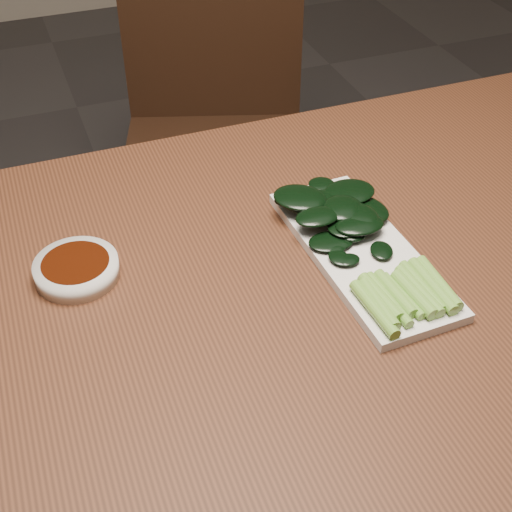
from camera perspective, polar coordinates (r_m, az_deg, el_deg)
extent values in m
cube|color=#442313|center=(0.94, -0.37, -3.36)|extent=(1.40, 0.80, 0.04)
cylinder|color=#442313|center=(1.66, 16.49, 0.33)|extent=(0.05, 0.05, 0.71)
cube|color=black|center=(1.76, -3.26, 7.63)|extent=(0.56, 0.56, 0.04)
cylinder|color=black|center=(1.76, -9.26, -2.15)|extent=(0.04, 0.04, 0.41)
cylinder|color=black|center=(1.75, 3.25, -1.84)|extent=(0.04, 0.04, 0.41)
cylinder|color=black|center=(2.06, -8.36, 5.03)|extent=(0.04, 0.04, 0.41)
cylinder|color=black|center=(2.05, 2.36, 5.32)|extent=(0.04, 0.04, 0.41)
cube|color=black|center=(1.83, -3.53, 17.40)|extent=(0.43, 0.17, 0.44)
cylinder|color=silver|center=(0.96, -14.15, -1.04)|extent=(0.11, 0.11, 0.02)
cylinder|color=#351104|center=(0.95, -14.26, -0.56)|extent=(0.09, 0.09, 0.00)
cube|color=silver|center=(0.98, 8.45, 0.27)|extent=(0.14, 0.33, 0.01)
cylinder|color=#6DA338|center=(0.87, 9.43, -4.20)|extent=(0.02, 0.10, 0.02)
cylinder|color=#6DA338|center=(0.88, 9.80, -3.86)|extent=(0.02, 0.08, 0.02)
cylinder|color=#6DA338|center=(0.89, 9.93, -3.27)|extent=(0.02, 0.08, 0.02)
cylinder|color=#6DA338|center=(0.89, 10.56, -3.42)|extent=(0.02, 0.10, 0.01)
cylinder|color=#6DA338|center=(0.90, 11.08, -2.95)|extent=(0.02, 0.08, 0.02)
cylinder|color=#6DA338|center=(0.90, 11.64, -3.13)|extent=(0.02, 0.08, 0.01)
cylinder|color=#6DA338|center=(0.90, 12.53, -3.01)|extent=(0.02, 0.08, 0.02)
cylinder|color=#6DA338|center=(0.91, 12.92, -2.71)|extent=(0.02, 0.09, 0.02)
cylinder|color=#6DA338|center=(0.92, 13.15, -2.38)|extent=(0.02, 0.09, 0.01)
cylinder|color=#6DA338|center=(0.92, 13.92, -2.32)|extent=(0.02, 0.10, 0.02)
cylinder|color=#6DA338|center=(0.93, 14.40, -2.11)|extent=(0.02, 0.09, 0.02)
ellipsoid|color=black|center=(1.03, 8.57, 3.83)|extent=(0.09, 0.10, 0.01)
ellipsoid|color=black|center=(1.06, 5.26, 5.76)|extent=(0.05, 0.05, 0.01)
ellipsoid|color=black|center=(0.97, 6.06, 1.20)|extent=(0.07, 0.05, 0.01)
ellipsoid|color=black|center=(1.06, 6.91, 5.15)|extent=(0.05, 0.05, 0.01)
ellipsoid|color=black|center=(1.02, 3.52, 4.70)|extent=(0.10, 0.10, 0.01)
ellipsoid|color=black|center=(1.03, 6.33, 4.57)|extent=(0.08, 0.08, 0.01)
ellipsoid|color=black|center=(1.02, 2.68, 4.61)|extent=(0.05, 0.04, 0.01)
ellipsoid|color=black|center=(1.04, 7.48, 5.14)|extent=(0.08, 0.06, 0.01)
ellipsoid|color=black|center=(0.98, 8.30, 2.50)|extent=(0.07, 0.05, 0.01)
ellipsoid|color=black|center=(0.98, 4.95, 3.16)|extent=(0.07, 0.05, 0.01)
ellipsoid|color=black|center=(0.98, 6.95, 2.25)|extent=(0.05, 0.06, 0.01)
ellipsoid|color=black|center=(1.00, 8.32, 3.30)|extent=(0.06, 0.07, 0.01)
ellipsoid|color=black|center=(1.02, 4.02, 4.20)|extent=(0.10, 0.10, 0.02)
ellipsoid|color=black|center=(1.01, 6.91, 3.84)|extent=(0.08, 0.09, 0.01)
ellipsoid|color=black|center=(0.99, 7.59, 2.02)|extent=(0.05, 0.06, 0.01)
ellipsoid|color=black|center=(0.96, 6.40, 0.80)|extent=(0.04, 0.04, 0.01)
ellipsoid|color=black|center=(0.96, 10.01, 0.45)|extent=(0.04, 0.05, 0.01)
ellipsoid|color=black|center=(0.94, 6.69, -0.12)|extent=(0.03, 0.04, 0.01)
ellipsoid|color=black|center=(0.94, 7.36, -0.29)|extent=(0.03, 0.03, 0.01)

